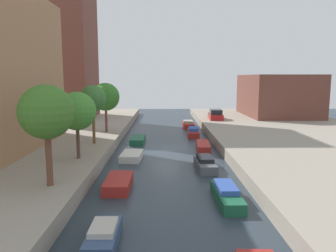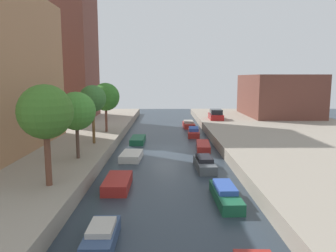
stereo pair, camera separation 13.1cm
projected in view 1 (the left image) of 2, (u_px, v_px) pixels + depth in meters
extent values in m
plane|color=#28333D|center=(166.00, 149.00, 32.41)|extent=(84.00, 84.00, 0.00)
cube|color=gray|center=(14.00, 145.00, 32.11)|extent=(20.00, 64.00, 1.00)
cube|color=gray|center=(316.00, 144.00, 32.55)|extent=(20.00, 64.00, 1.00)
cube|color=brown|center=(57.00, 34.00, 48.52)|extent=(10.00, 10.07, 24.97)
cube|color=brown|center=(277.00, 95.00, 52.24)|extent=(10.00, 13.69, 6.47)
cylinder|color=brown|center=(49.00, 158.00, 18.24)|extent=(0.35, 0.35, 3.12)
sphere|color=#3B6B24|center=(46.00, 112.00, 17.86)|extent=(3.02, 3.02, 3.02)
cylinder|color=#503A2F|center=(78.00, 141.00, 24.50)|extent=(0.26, 0.26, 2.58)
sphere|color=#3E812E|center=(77.00, 111.00, 24.16)|extent=(2.86, 2.86, 2.86)
cylinder|color=brown|center=(94.00, 126.00, 30.04)|extent=(0.26, 0.26, 3.29)
sphere|color=#366A2F|center=(93.00, 99.00, 29.67)|extent=(2.45, 2.45, 2.45)
cylinder|color=brown|center=(106.00, 119.00, 36.60)|extent=(0.28, 0.28, 2.83)
sphere|color=#337426|center=(106.00, 97.00, 36.24)|extent=(3.10, 3.10, 3.10)
cube|color=maroon|center=(215.00, 116.00, 47.86)|extent=(2.02, 4.35, 0.78)
cube|color=#1E2328|center=(216.00, 112.00, 47.43)|extent=(1.73, 2.42, 0.69)
cube|color=#33476B|center=(103.00, 237.00, 13.85)|extent=(1.24, 3.11, 0.62)
cube|color=#B2ADA3|center=(103.00, 227.00, 13.85)|extent=(1.05, 1.71, 0.24)
cube|color=maroon|center=(118.00, 183.00, 20.87)|extent=(1.59, 3.55, 0.68)
cube|color=beige|center=(132.00, 156.00, 28.28)|extent=(1.88, 3.31, 0.60)
cube|color=#195638|center=(138.00, 140.00, 35.58)|extent=(1.53, 3.75, 0.61)
cube|color=#195638|center=(227.00, 196.00, 18.63)|extent=(1.32, 4.27, 0.64)
cube|color=#2D4C9E|center=(226.00, 187.00, 18.86)|extent=(1.09, 2.36, 0.29)
cube|color=#4C5156|center=(205.00, 165.00, 25.29)|extent=(1.45, 3.92, 0.67)
cube|color=black|center=(205.00, 158.00, 25.38)|extent=(1.19, 2.17, 0.31)
cube|color=maroon|center=(203.00, 146.00, 32.35)|extent=(1.57, 4.29, 0.63)
cube|color=maroon|center=(193.00, 133.00, 39.79)|extent=(1.66, 4.28, 0.65)
cube|color=#2D4C9E|center=(194.00, 129.00, 39.73)|extent=(1.32, 2.39, 0.38)
cube|color=maroon|center=(188.00, 125.00, 46.54)|extent=(1.57, 4.00, 0.66)
cube|color=gray|center=(188.00, 122.00, 46.52)|extent=(1.32, 2.21, 0.30)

